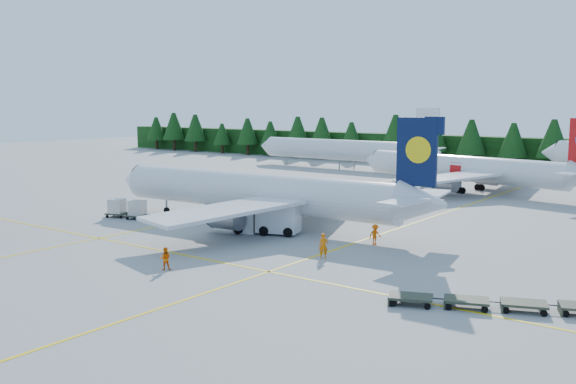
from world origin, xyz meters
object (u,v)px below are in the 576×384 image
Objects in this scene: airliner_navy at (248,192)px; airliner_red at (459,168)px; airstairs at (206,214)px; service_truck at (267,218)px.

airliner_red is at bearing 76.13° from airliner_navy.
airliner_navy is at bearing 13.41° from airstairs.
airliner_navy reaches higher than airliner_red.
airliner_navy is 38.45m from airliner_red.
airliner_navy is at bearing -89.77° from airliner_red.
airstairs is (-11.93, -39.29, -2.45)m from airliner_red.
airliner_red is 40.57m from service_truck.
airliner_red is at bearing 66.63° from service_truck.
service_truck is at bearing -12.97° from airstairs.
airstairs is 0.80× the size of service_truck.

